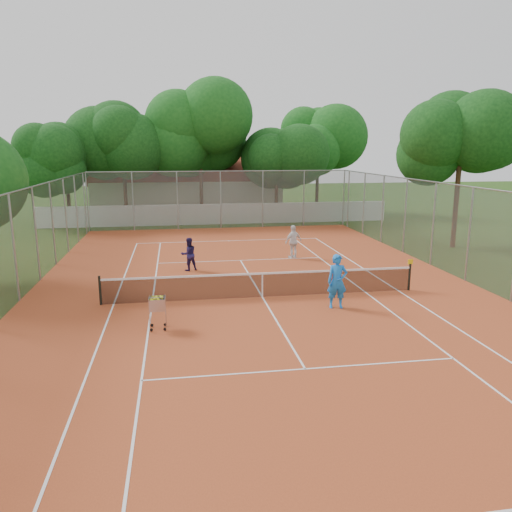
{
  "coord_description": "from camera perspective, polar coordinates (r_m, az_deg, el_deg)",
  "views": [
    {
      "loc": [
        -3.15,
        -17.94,
        5.58
      ],
      "look_at": [
        0.0,
        1.5,
        1.3
      ],
      "focal_mm": 35.0,
      "sensor_mm": 36.0,
      "label": 1
    }
  ],
  "objects": [
    {
      "name": "clubhouse",
      "position": [
        47.07,
        -7.86,
        8.03
      ],
      "size": [
        16.4,
        9.0,
        4.4
      ],
      "primitive_type": "cube",
      "color": "beige",
      "rests_on": "ground"
    },
    {
      "name": "tennis_net",
      "position": [
        18.9,
        0.73,
        -3.3
      ],
      "size": [
        11.88,
        0.1,
        0.98
      ],
      "primitive_type": "cube",
      "color": "black",
      "rests_on": "court_pad"
    },
    {
      "name": "tropical_trees",
      "position": [
        40.06,
        -4.79,
        11.39
      ],
      "size": [
        29.0,
        19.0,
        10.0
      ],
      "primitive_type": "cube",
      "color": "#0D3610",
      "rests_on": "ground"
    },
    {
      "name": "player_far_right",
      "position": [
        25.63,
        4.3,
        1.65
      ],
      "size": [
        1.08,
        0.79,
        1.71
      ],
      "primitive_type": "imported",
      "rotation": [
        0.0,
        0.0,
        3.56
      ],
      "color": "white",
      "rests_on": "court_pad"
    },
    {
      "name": "player_far_left",
      "position": [
        23.15,
        -7.7,
        0.21
      ],
      "size": [
        0.9,
        0.8,
        1.54
      ],
      "primitive_type": "imported",
      "rotation": [
        0.0,
        0.0,
        3.48
      ],
      "color": "#1F1849",
      "rests_on": "court_pad"
    },
    {
      "name": "player_near",
      "position": [
        17.79,
        9.27,
        -2.87
      ],
      "size": [
        0.75,
        0.54,
        1.93
      ],
      "primitive_type": "imported",
      "rotation": [
        0.0,
        0.0,
        -0.12
      ],
      "color": "blue",
      "rests_on": "court_pad"
    },
    {
      "name": "court_lines",
      "position": [
        19.04,
        0.72,
        -4.71
      ],
      "size": [
        10.98,
        23.78,
        0.01
      ],
      "primitive_type": "cube",
      "color": "white",
      "rests_on": "court_pad"
    },
    {
      "name": "perimeter_fence",
      "position": [
        18.56,
        0.74,
        1.14
      ],
      "size": [
        18.0,
        34.0,
        4.0
      ],
      "primitive_type": "cube",
      "color": "slate",
      "rests_on": "ground"
    },
    {
      "name": "ground",
      "position": [
        19.05,
        0.72,
        -4.77
      ],
      "size": [
        120.0,
        120.0,
        0.0
      ],
      "primitive_type": "plane",
      "color": "#1E3A0F",
      "rests_on": "ground"
    },
    {
      "name": "ball_hopper",
      "position": [
        15.91,
        -11.17,
        -6.3
      ],
      "size": [
        0.65,
        0.65,
        1.12
      ],
      "primitive_type": "cube",
      "rotation": [
        0.0,
        0.0,
        -0.23
      ],
      "color": "#ADACB3",
      "rests_on": "court_pad"
    },
    {
      "name": "court_pad",
      "position": [
        19.04,
        0.72,
        -4.74
      ],
      "size": [
        18.0,
        34.0,
        0.02
      ],
      "primitive_type": "cube",
      "color": "#AD4721",
      "rests_on": "ground"
    },
    {
      "name": "boundary_wall",
      "position": [
        37.38,
        -4.31,
        4.81
      ],
      "size": [
        26.0,
        0.3,
        1.5
      ],
      "primitive_type": "cube",
      "color": "silver",
      "rests_on": "ground"
    }
  ]
}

